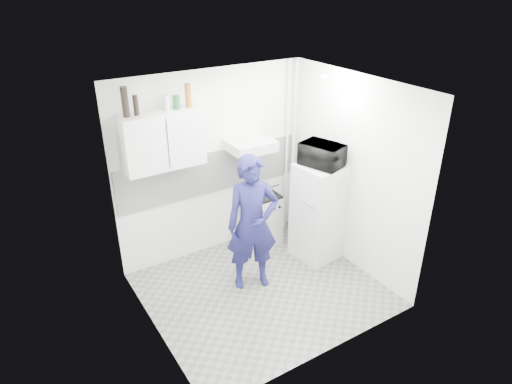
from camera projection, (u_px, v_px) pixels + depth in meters
floor at (262, 290)px, 5.86m from camera, size 2.80×2.80×0.00m
ceiling at (263, 88)px, 4.71m from camera, size 2.80×2.80×0.00m
wall_back at (213, 164)px, 6.23m from camera, size 2.80×0.00×2.80m
wall_left at (147, 233)px, 4.61m from camera, size 0.00×2.60×2.60m
wall_right at (353, 174)px, 5.95m from camera, size 0.00×2.60×2.60m
person at (252, 224)px, 5.61m from camera, size 0.75×0.61×1.78m
stove at (262, 219)px, 6.75m from camera, size 0.47×0.47×0.75m
fridge at (318, 212)px, 6.28m from camera, size 0.64×0.64×1.39m
stove_top at (262, 195)px, 6.58m from camera, size 0.45×0.45×0.03m
saucepan at (266, 190)px, 6.60m from camera, size 0.17×0.17×0.09m
microwave at (322, 155)px, 5.91m from camera, size 0.63×0.52×0.30m
bottle_a at (125, 102)px, 5.08m from camera, size 0.08×0.08×0.34m
bottle_b at (136, 105)px, 5.16m from camera, size 0.06×0.06×0.23m
canister_a at (167, 103)px, 5.35m from camera, size 0.07×0.07×0.19m
canister_b at (176, 102)px, 5.41m from camera, size 0.09×0.09×0.16m
bottle_e at (188, 95)px, 5.46m from camera, size 0.07×0.07×0.29m
upper_cabinet at (162, 140)px, 5.50m from camera, size 1.00×0.35×0.70m
range_hood at (250, 145)px, 6.14m from camera, size 0.60×0.50×0.14m
backsplash at (214, 172)px, 6.26m from camera, size 2.74×0.03×0.60m
pipe_a at (293, 148)px, 6.79m from camera, size 0.05×0.05×2.60m
pipe_b at (287, 150)px, 6.73m from camera, size 0.04×0.04×2.60m
ceiling_spot_fixture at (325, 76)px, 5.35m from camera, size 0.10×0.10×0.02m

